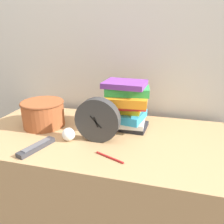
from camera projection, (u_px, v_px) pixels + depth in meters
wall_back at (118, 33)px, 1.26m from camera, size 6.00×0.04×2.40m
desk at (101, 195)px, 1.20m from camera, size 1.24×0.63×0.73m
desk_clock at (97, 120)px, 0.98m from camera, size 0.20×0.05×0.20m
book_stack at (125, 105)px, 1.11m from camera, size 0.27×0.23×0.25m
basket at (43, 113)px, 1.15m from camera, size 0.22×0.22×0.14m
tv_remote at (37, 147)px, 0.93m from camera, size 0.09×0.18×0.02m
crumpled_paper_ball at (69, 134)px, 1.00m from camera, size 0.06×0.06×0.06m
pen at (110, 157)px, 0.87m from camera, size 0.13×0.06×0.01m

